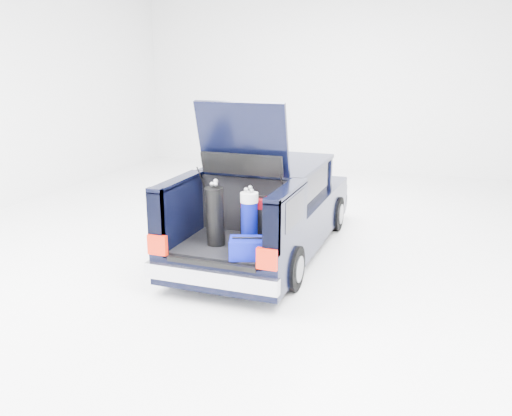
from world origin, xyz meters
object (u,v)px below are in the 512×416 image
at_px(black_golf_bag, 215,216).
at_px(blue_golf_bag, 249,218).
at_px(car, 269,209).
at_px(blue_duffel, 250,248).
at_px(red_suitcase, 257,219).

distance_m(black_golf_bag, blue_golf_bag, 0.46).
xyz_separation_m(car, blue_duffel, (0.42, -1.98, 0.05)).
bearing_deg(car, black_golf_bag, -96.30).
xyz_separation_m(blue_golf_bag, blue_duffel, (0.19, -0.49, -0.24)).
height_order(black_golf_bag, blue_duffel, black_golf_bag).
bearing_deg(red_suitcase, black_golf_bag, -138.02).
xyz_separation_m(black_golf_bag, blue_golf_bag, (0.41, 0.20, -0.04)).
xyz_separation_m(red_suitcase, blue_golf_bag, (-0.04, -0.19, 0.07)).
bearing_deg(blue_duffel, black_golf_bag, 135.70).
height_order(car, blue_golf_bag, car).
relative_size(black_golf_bag, blue_golf_bag, 1.10).
bearing_deg(blue_duffel, blue_golf_bag, 92.90).
height_order(red_suitcase, black_golf_bag, black_golf_bag).
bearing_deg(car, blue_golf_bag, -81.42).
relative_size(red_suitcase, blue_golf_bag, 0.79).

